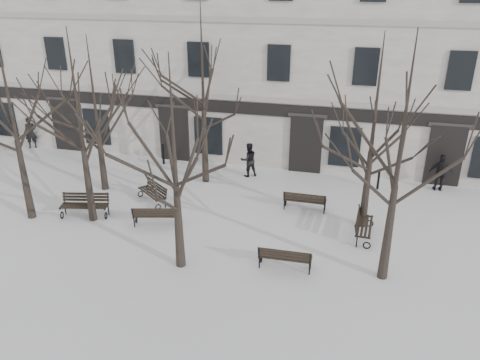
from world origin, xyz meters
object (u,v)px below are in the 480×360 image
(tree_3, at_px, (403,134))
(bench_4, at_px, (305,200))
(bench_0, at_px, (85,204))
(bench_2, at_px, (285,257))
(bench_5, at_px, (363,225))
(tree_0, at_px, (9,99))
(tree_1, at_px, (77,106))
(bench_1, at_px, (156,215))
(bench_3, at_px, (153,192))
(tree_2, at_px, (174,142))

(tree_3, bearing_deg, bench_4, 126.64)
(bench_0, height_order, bench_2, bench_0)
(bench_5, bearing_deg, tree_0, 101.08)
(tree_1, height_order, bench_1, tree_1)
(bench_4, bearing_deg, bench_2, 88.99)
(bench_0, height_order, bench_3, bench_0)
(bench_1, height_order, bench_2, bench_1)
(bench_3, xyz_separation_m, bench_4, (6.55, 0.79, 0.01))
(bench_2, distance_m, bench_4, 4.54)
(tree_2, bearing_deg, bench_1, 129.32)
(tree_0, distance_m, tree_2, 7.48)
(bench_0, bearing_deg, bench_5, -6.86)
(tree_1, xyz_separation_m, bench_3, (1.74, 2.14, -4.27))
(bench_0, height_order, bench_4, bench_0)
(tree_2, relative_size, bench_3, 4.17)
(tree_0, xyz_separation_m, tree_2, (7.25, -1.80, -0.47))
(bench_1, bearing_deg, bench_4, -167.42)
(tree_0, distance_m, bench_2, 11.71)
(tree_2, xyz_separation_m, bench_4, (3.62, 5.16, -4.01))
(bench_2, bearing_deg, tree_3, -174.75)
(bench_4, bearing_deg, tree_3, 127.03)
(tree_0, xyz_separation_m, bench_1, (5.30, 0.58, -4.48))
(bench_1, bearing_deg, tree_0, -7.85)
(tree_0, bearing_deg, tree_1, 9.50)
(tree_0, xyz_separation_m, tree_1, (2.57, 0.43, -0.23))
(bench_4, relative_size, bench_5, 0.96)
(tree_0, height_order, tree_1, tree_0)
(bench_0, xyz_separation_m, bench_3, (2.19, 1.92, -0.05))
(tree_0, relative_size, bench_5, 4.26)
(tree_1, bearing_deg, tree_2, -25.47)
(bench_3, bearing_deg, bench_5, 32.92)
(tree_2, xyz_separation_m, bench_2, (3.51, 0.62, -4.01))
(tree_1, bearing_deg, tree_0, -170.50)
(tree_3, height_order, bench_1, tree_3)
(tree_2, xyz_separation_m, bench_3, (-2.93, 4.37, -4.03))
(tree_0, relative_size, bench_3, 4.60)
(bench_0, xyz_separation_m, bench_5, (11.14, 1.09, -0.03))
(tree_0, xyz_separation_m, bench_2, (10.75, -1.17, -4.48))
(bench_1, bearing_deg, bench_0, -15.41)
(tree_0, distance_m, bench_1, 6.97)
(tree_1, distance_m, bench_2, 9.36)
(tree_1, height_order, tree_3, tree_3)
(tree_1, relative_size, bench_2, 4.19)
(tree_1, distance_m, bench_0, 4.25)
(tree_1, height_order, bench_2, tree_1)
(tree_3, bearing_deg, tree_1, 173.81)
(tree_3, relative_size, bench_1, 4.20)
(tree_1, distance_m, bench_3, 5.08)
(bench_3, height_order, bench_5, bench_5)
(tree_0, bearing_deg, tree_3, -3.30)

